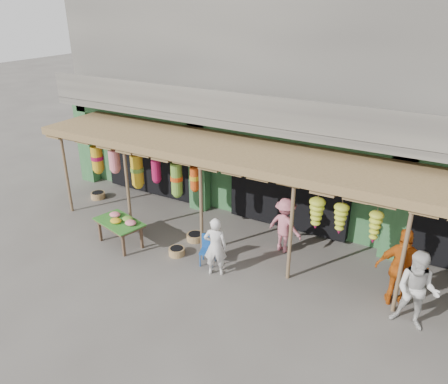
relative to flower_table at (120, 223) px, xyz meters
The scene contains 12 objects.
ground 3.85m from the flower_table, 15.12° to the left, with size 80.00×80.00×0.00m, color #514C47.
building 7.41m from the flower_table, 58.00° to the left, with size 16.40×6.80×7.00m.
awning 4.34m from the flower_table, 27.31° to the left, with size 14.00×2.70×2.79m.
flower_table is the anchor object (origin of this frame).
blue_chair 2.63m from the flower_table, ahead, with size 0.47×0.48×0.78m.
basket_left 3.47m from the flower_table, 145.49° to the left, with size 0.49×0.49×0.20m, color brown.
basket_mid 2.13m from the flower_table, 36.02° to the left, with size 0.49×0.49×0.19m, color #9E7747.
basket_right 1.78m from the flower_table, 10.22° to the left, with size 0.43×0.43×0.20m, color #9A6F48.
person_front 3.01m from the flower_table, ahead, with size 0.57×0.37×1.56m, color silver.
person_right 7.57m from the flower_table, ahead, with size 0.86×0.67×1.78m, color beige.
person_vendor 7.24m from the flower_table, ahead, with size 1.11×0.46×1.90m, color #C45912.
person_shopper 4.51m from the flower_table, 25.56° to the left, with size 1.00×0.57×1.55m, color #CA6B7A.
Camera 1 is at (4.08, -8.80, 6.37)m, focal length 35.00 mm.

